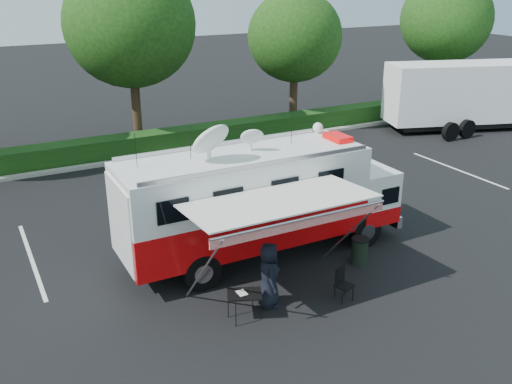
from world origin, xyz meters
TOP-DOWN VIEW (x-y plane):
  - ground_plane at (0.00, 0.00)m, footprint 120.00×120.00m
  - back_border at (1.14, 12.90)m, footprint 60.00×6.14m
  - stall_lines at (-0.50, 3.00)m, footprint 24.12×5.50m
  - command_truck at (-0.08, -0.00)m, footprint 8.91×2.45m
  - awning at (-0.88, -2.55)m, footprint 4.86×2.52m
  - person at (-1.30, -2.66)m, footprint 0.83×1.02m
  - folding_table at (-2.14, -2.91)m, footprint 1.03×0.90m
  - folding_chair at (0.62, -3.27)m, footprint 0.56×0.59m
  - trash_bin at (2.28, -1.88)m, footprint 0.54×0.54m
  - semi_trailer at (18.56, 7.66)m, footprint 11.92×6.06m

SIDE VIEW (x-z plane):
  - ground_plane at x=0.00m, z-range 0.00..0.00m
  - person at x=-1.30m, z-range -0.90..0.90m
  - stall_lines at x=-0.50m, z-range 0.00..0.01m
  - trash_bin at x=2.28m, z-range 0.00..0.81m
  - folding_chair at x=0.62m, z-range 0.08..0.99m
  - folding_table at x=-2.14m, z-range 0.32..1.05m
  - command_truck at x=-0.08m, z-range -0.31..3.97m
  - semi_trailer at x=18.56m, z-range 0.10..3.72m
  - awning at x=-0.88m, z-range 1.28..4.22m
  - back_border at x=1.14m, z-range 0.57..9.44m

